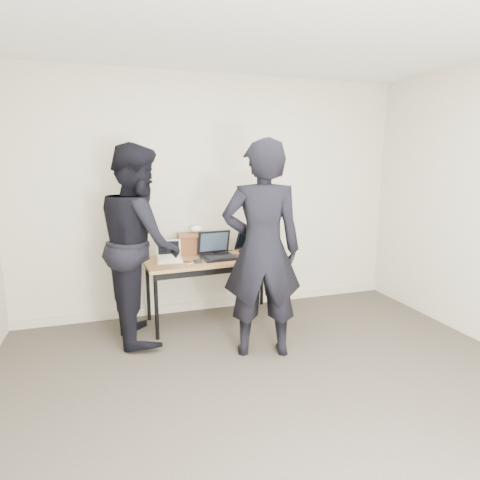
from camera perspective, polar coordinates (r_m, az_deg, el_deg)
name	(u,v)px	position (r m, az deg, el deg)	size (l,w,h in m)	color
room	(301,226)	(2.55, 8.72, 1.93)	(4.60, 4.60, 2.80)	#413A32
desk	(215,263)	(4.37, -3.59, -3.27)	(1.54, 0.75, 0.72)	olive
laptop_beige	(169,257)	(4.28, -10.01, -2.35)	(0.27, 0.27, 0.21)	beige
laptop_center	(217,252)	(4.35, -3.25, -1.69)	(0.40, 0.38, 0.28)	black
laptop_right	(252,247)	(4.65, 1.67, -0.96)	(0.42, 0.42, 0.23)	black
leather_satchel	(194,243)	(4.51, -6.55, -0.44)	(0.37, 0.19, 0.25)	#5B3117
tissue	(196,229)	(4.49, -6.23, 1.55)	(0.13, 0.10, 0.08)	white
equipment_box	(263,243)	(4.70, 3.28, -0.47)	(0.28, 0.24, 0.16)	black
power_brick	(198,261)	(4.15, -6.01, -3.04)	(0.08, 0.05, 0.03)	black
cables	(219,257)	(4.37, -3.03, -2.41)	(1.15, 0.47, 0.01)	silver
person_typist	(262,250)	(3.57, 3.14, -1.47)	(0.71, 0.47, 1.94)	black
person_observer	(140,243)	(4.04, -14.05, -0.44)	(0.93, 0.73, 1.92)	black
baseboard	(217,303)	(4.94, -3.35, -8.98)	(4.50, 0.03, 0.10)	beige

